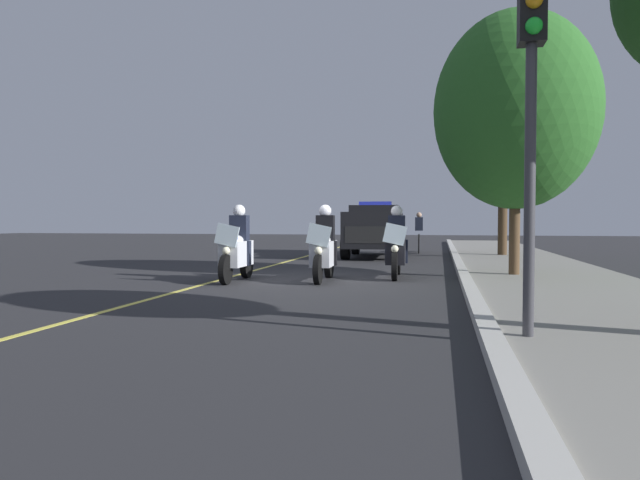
% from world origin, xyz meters
% --- Properties ---
extents(ground_plane, '(80.00, 80.00, 0.00)m').
position_xyz_m(ground_plane, '(0.00, 0.00, 0.00)').
color(ground_plane, '#28282B').
extents(curb_strip, '(48.00, 0.24, 0.15)m').
position_xyz_m(curb_strip, '(0.00, 3.32, 0.07)').
color(curb_strip, '#B7B5AD').
rests_on(curb_strip, ground).
extents(sidewalk_strip, '(48.00, 3.60, 0.10)m').
position_xyz_m(sidewalk_strip, '(0.00, 5.22, 0.05)').
color(sidewalk_strip, gray).
rests_on(sidewalk_strip, ground).
extents(lane_stripe_center, '(48.00, 0.12, 0.01)m').
position_xyz_m(lane_stripe_center, '(0.00, -2.16, 0.00)').
color(lane_stripe_center, '#E0D14C').
rests_on(lane_stripe_center, ground).
extents(police_motorcycle_lead_left, '(2.14, 0.58, 1.72)m').
position_xyz_m(police_motorcycle_lead_left, '(0.71, -1.70, 0.70)').
color(police_motorcycle_lead_left, black).
rests_on(police_motorcycle_lead_left, ground).
extents(police_motorcycle_lead_right, '(2.14, 0.58, 1.72)m').
position_xyz_m(police_motorcycle_lead_right, '(0.28, 0.21, 0.70)').
color(police_motorcycle_lead_right, black).
rests_on(police_motorcycle_lead_right, ground).
extents(police_motorcycle_trailing, '(2.14, 0.58, 1.72)m').
position_xyz_m(police_motorcycle_trailing, '(-0.79, 1.75, 0.70)').
color(police_motorcycle_trailing, black).
rests_on(police_motorcycle_trailing, ground).
extents(police_suv, '(4.96, 2.19, 2.05)m').
position_xyz_m(police_suv, '(-8.41, 0.42, 1.07)').
color(police_suv, black).
rests_on(police_suv, ground).
extents(cyclist_background, '(1.76, 0.33, 1.69)m').
position_xyz_m(cyclist_background, '(-11.55, 1.92, 0.84)').
color(cyclist_background, black).
rests_on(cyclist_background, ground).
extents(traffic_light, '(0.38, 0.28, 4.04)m').
position_xyz_m(traffic_light, '(6.46, 3.72, 3.05)').
color(traffic_light, '#38383D').
rests_on(traffic_light, sidewalk_strip).
extents(tree_mid_block, '(3.76, 3.76, 6.11)m').
position_xyz_m(tree_mid_block, '(-1.13, 4.48, 3.91)').
color(tree_mid_block, '#4C3823').
rests_on(tree_mid_block, sidewalk_strip).
extents(tree_far_back, '(3.15, 3.15, 5.45)m').
position_xyz_m(tree_far_back, '(-9.04, 5.01, 3.81)').
color(tree_far_back, '#42301E').
rests_on(tree_far_back, sidewalk_strip).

